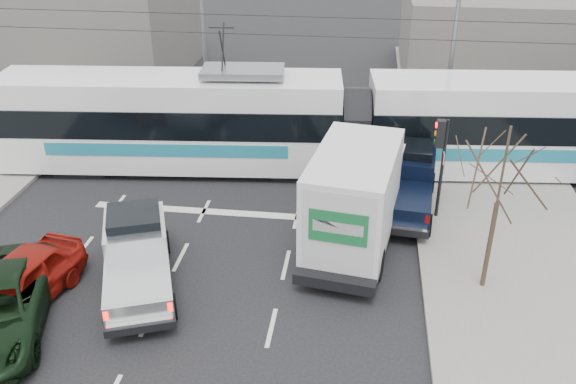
# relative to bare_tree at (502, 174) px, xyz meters

# --- Properties ---
(ground) EXTENTS (120.00, 120.00, 0.00)m
(ground) POSITION_rel_bare_tree_xyz_m (-7.60, -2.50, -3.79)
(ground) COLOR black
(ground) RESTS_ON ground
(sidewalk_right) EXTENTS (6.00, 60.00, 0.15)m
(sidewalk_right) POSITION_rel_bare_tree_xyz_m (1.40, -2.50, -3.72)
(sidewalk_right) COLOR gray
(sidewalk_right) RESTS_ON ground
(rails) EXTENTS (60.00, 1.60, 0.03)m
(rails) POSITION_rel_bare_tree_xyz_m (-7.60, 7.50, -3.78)
(rails) COLOR #33302D
(rails) RESTS_ON ground
(building_left) EXTENTS (14.00, 10.00, 6.00)m
(building_left) POSITION_rel_bare_tree_xyz_m (-21.60, 19.50, -0.79)
(building_left) COLOR #635E59
(building_left) RESTS_ON ground
(building_right) EXTENTS (12.00, 10.00, 5.00)m
(building_right) POSITION_rel_bare_tree_xyz_m (4.40, 21.50, -1.29)
(building_right) COLOR #635E59
(building_right) RESTS_ON ground
(bare_tree) EXTENTS (2.40, 2.40, 5.00)m
(bare_tree) POSITION_rel_bare_tree_xyz_m (0.00, 0.00, 0.00)
(bare_tree) COLOR #47382B
(bare_tree) RESTS_ON ground
(traffic_signal) EXTENTS (0.44, 0.44, 3.60)m
(traffic_signal) POSITION_rel_bare_tree_xyz_m (-1.13, 4.00, -1.05)
(traffic_signal) COLOR black
(traffic_signal) RESTS_ON ground
(street_lamp_near) EXTENTS (2.38, 0.25, 9.00)m
(street_lamp_near) POSITION_rel_bare_tree_xyz_m (-0.29, 11.50, 1.32)
(street_lamp_near) COLOR slate
(street_lamp_near) RESTS_ON ground
(street_lamp_far) EXTENTS (2.38, 0.25, 9.00)m
(street_lamp_far) POSITION_rel_bare_tree_xyz_m (-11.79, 13.50, 1.32)
(street_lamp_far) COLOR slate
(street_lamp_far) RESTS_ON ground
(catenary) EXTENTS (60.00, 0.20, 7.00)m
(catenary) POSITION_rel_bare_tree_xyz_m (-7.60, 7.50, 0.09)
(catenary) COLOR black
(catenary) RESTS_ON ground
(tram) EXTENTS (28.47, 5.43, 5.78)m
(tram) POSITION_rel_bare_tree_xyz_m (-4.11, 7.66, -1.74)
(tram) COLOR white
(tram) RESTS_ON ground
(silver_pickup) EXTENTS (3.56, 5.63, 1.94)m
(silver_pickup) POSITION_rel_bare_tree_xyz_m (-10.17, -0.81, -2.83)
(silver_pickup) COLOR black
(silver_pickup) RESTS_ON ground
(box_truck) EXTENTS (3.41, 7.22, 3.47)m
(box_truck) POSITION_rel_bare_tree_xyz_m (-3.83, 2.16, -2.08)
(box_truck) COLOR black
(box_truck) RESTS_ON ground
(navy_pickup) EXTENTS (2.45, 5.31, 2.16)m
(navy_pickup) POSITION_rel_bare_tree_xyz_m (-2.06, 4.83, -2.73)
(navy_pickup) COLOR black
(navy_pickup) RESTS_ON ground
(red_car) EXTENTS (2.61, 4.72, 1.52)m
(red_car) POSITION_rel_bare_tree_xyz_m (-13.04, -2.45, -3.03)
(red_car) COLOR #9A150E
(red_car) RESTS_ON ground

